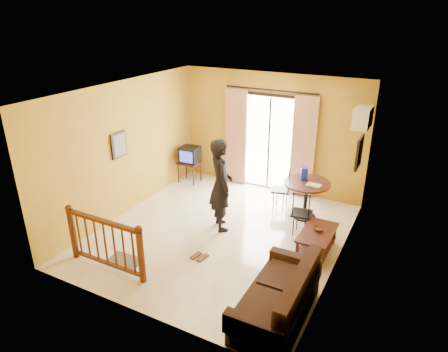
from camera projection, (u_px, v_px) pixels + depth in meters
The scene contains 19 objects.
ground at pixel (220, 233), 7.88m from camera, with size 5.00×5.00×0.00m, color beige.
room_shell at pixel (220, 152), 7.22m from camera, with size 5.00×5.00×5.00m.
balcony_door at pixel (269, 142), 9.40m from camera, with size 2.25×0.14×2.46m.
tv_table at pixel (189, 165), 10.05m from camera, with size 0.54×0.45×0.54m.
television at pixel (190, 155), 9.93m from camera, with size 0.47×0.44×0.40m.
picture_left at pixel (119, 145), 8.07m from camera, with size 0.05×0.42×0.52m.
dining_table at pixel (306, 189), 8.26m from camera, with size 0.97×0.97×0.80m.
water_jug at pixel (304, 174), 8.26m from camera, with size 0.15×0.15×0.27m, color #151CC9.
serving_tray at pixel (314, 185), 8.04m from camera, with size 0.28×0.18×0.02m, color beige.
dining_chairs at pixel (289, 220), 8.37m from camera, with size 1.21×1.30×0.95m.
air_conditioner at pixel (362, 117), 7.73m from camera, with size 0.31×0.60×0.40m.
botanical_print at pixel (359, 153), 7.34m from camera, with size 0.05×0.50×0.60m.
coffee_table at pixel (317, 238), 7.16m from camera, with size 0.55×0.98×0.44m.
bowl at pixel (318, 229), 7.13m from camera, with size 0.18×0.18×0.06m, color #512A1B.
sofa at pixel (280, 300), 5.61m from camera, with size 0.83×1.76×0.84m.
standing_person at pixel (221, 185), 7.75m from camera, with size 0.68×0.45×1.87m, color black.
stair_balustrade at pixel (105, 240), 6.61m from camera, with size 1.63×0.13×1.04m.
doormat at pixel (125, 261), 7.00m from camera, with size 0.60×0.40×0.02m, color #504940.
sandals at pixel (199, 257), 7.11m from camera, with size 0.28×0.26×0.03m.
Camera 1 is at (3.25, -5.99, 4.11)m, focal length 32.00 mm.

